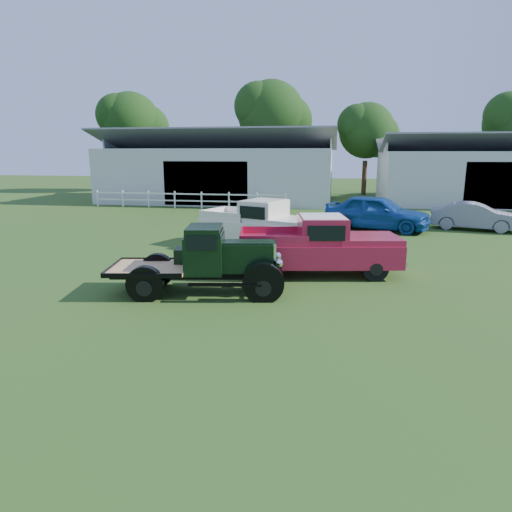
% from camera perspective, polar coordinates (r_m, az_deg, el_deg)
% --- Properties ---
extents(ground, '(120.00, 120.00, 0.00)m').
position_cam_1_polar(ground, '(12.31, -1.88, -5.97)').
color(ground, '#3A531C').
extents(shed_left, '(18.80, 10.20, 5.60)m').
position_cam_1_polar(shed_left, '(38.58, -4.33, 11.14)').
color(shed_left, silver).
rests_on(shed_left, ground).
extents(shed_right, '(16.80, 9.20, 5.20)m').
position_cam_1_polar(shed_right, '(40.15, 27.05, 9.57)').
color(shed_right, silver).
rests_on(shed_right, ground).
extents(fence_rail, '(14.20, 0.16, 1.20)m').
position_cam_1_polar(fence_rail, '(33.25, -8.48, 6.95)').
color(fence_rail, white).
rests_on(fence_rail, ground).
extents(tree_a, '(6.30, 6.30, 10.50)m').
position_cam_1_polar(tree_a, '(48.88, -15.28, 13.98)').
color(tree_a, black).
rests_on(tree_a, ground).
extents(tree_b, '(6.90, 6.90, 11.50)m').
position_cam_1_polar(tree_b, '(45.88, 1.90, 15.13)').
color(tree_b, black).
rests_on(tree_b, ground).
extents(tree_c, '(5.40, 5.40, 9.00)m').
position_cam_1_polar(tree_c, '(44.48, 13.57, 13.25)').
color(tree_c, black).
rests_on(tree_c, ground).
extents(vintage_flatbed, '(5.16, 2.72, 1.94)m').
position_cam_1_polar(vintage_flatbed, '(13.08, -6.78, -0.49)').
color(vintage_flatbed, black).
rests_on(vintage_flatbed, ground).
extents(red_pickup, '(5.67, 2.97, 1.97)m').
position_cam_1_polar(red_pickup, '(15.14, 7.80, 1.37)').
color(red_pickup, '#A81939').
rests_on(red_pickup, ground).
extents(white_pickup, '(5.80, 4.00, 1.99)m').
position_cam_1_polar(white_pickup, '(19.19, 0.72, 3.96)').
color(white_pickup, white).
rests_on(white_pickup, ground).
extents(misc_car_blue, '(5.73, 3.78, 1.81)m').
position_cam_1_polar(misc_car_blue, '(24.57, 14.88, 5.30)').
color(misc_car_blue, '#164793').
rests_on(misc_car_blue, ground).
extents(misc_car_grey, '(4.54, 2.61, 1.42)m').
position_cam_1_polar(misc_car_grey, '(26.26, 25.68, 4.49)').
color(misc_car_grey, slate).
rests_on(misc_car_grey, ground).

